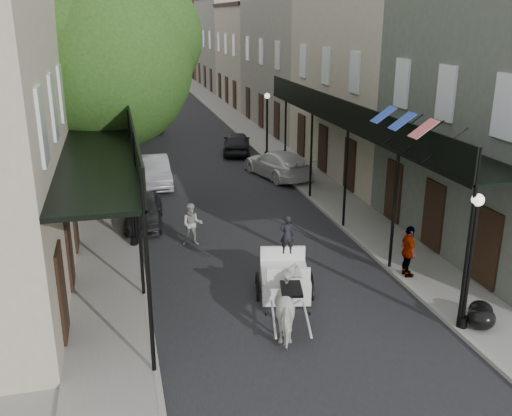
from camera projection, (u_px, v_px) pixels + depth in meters
ground at (292, 313)px, 16.11m from camera, size 140.00×140.00×0.00m
road at (193, 155)px, 34.50m from camera, size 8.00×90.00×0.01m
sidewalk_left at (108, 159)px, 33.34m from camera, size 2.20×90.00×0.12m
sidewalk_right at (272, 150)px, 35.63m from camera, size 2.20×90.00×0.12m
building_row_left at (49, 57)px, 40.06m from camera, size 5.00×80.00×10.50m
building_row_right at (283, 54)px, 44.00m from camera, size 5.00×80.00×10.50m
gallery_left at (106, 133)px, 20.14m from camera, size 2.20×18.05×4.88m
gallery_right at (357, 122)px, 22.34m from camera, size 2.20×18.05×4.88m
tree_near at (116, 56)px, 22.44m from camera, size 7.31×6.80×9.63m
tree_far at (113, 52)px, 35.51m from camera, size 6.45×6.00×8.61m
lamppost_right_near at (470, 260)px, 14.56m from camera, size 0.32×0.32×3.71m
lamppost_left at (131, 194)px, 20.04m from camera, size 0.32×0.32×3.71m
lamppost_right_far at (267, 124)px, 32.95m from camera, size 0.32×0.32×3.71m
horse at (291, 305)px, 14.85m from camera, size 1.27×2.08×1.64m
carriage at (284, 257)px, 17.19m from camera, size 1.97×2.64×2.74m
pedestrian_walking at (192, 224)px, 20.72m from camera, size 0.83×0.68×1.58m
pedestrian_sidewalk_left at (119, 169)px, 27.46m from camera, size 1.14×0.67×1.74m
pedestrian_sidewalk_right at (408, 251)px, 17.90m from camera, size 0.52×1.02×1.68m
car_left_near at (144, 210)px, 22.77m from camera, size 1.78×3.75×1.24m
car_left_mid at (154, 172)px, 28.13m from camera, size 1.52×4.25×1.40m
car_left_far at (136, 120)px, 41.83m from camera, size 4.17×6.16×1.57m
car_right_near at (278, 164)px, 29.59m from camera, size 3.07×5.11×1.39m
car_right_far at (237, 143)px, 34.67m from camera, size 2.42×4.22×1.35m
trash_bags at (481, 315)px, 15.18m from camera, size 0.99×1.14×0.62m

